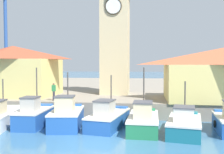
% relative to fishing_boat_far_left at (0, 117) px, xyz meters
% --- Properties ---
extents(ground_plane, '(300.00, 300.00, 0.00)m').
position_rel_fishing_boat_far_left_xyz_m(ground_plane, '(8.12, -3.17, -0.70)').
color(ground_plane, '#386689').
extents(quay_wharf, '(120.00, 40.00, 1.38)m').
position_rel_fishing_boat_far_left_xyz_m(quay_wharf, '(8.12, 23.60, -0.02)').
color(quay_wharf, gray).
rests_on(quay_wharf, ground).
extents(fishing_boat_far_left, '(2.79, 5.32, 3.53)m').
position_rel_fishing_boat_far_left_xyz_m(fishing_boat_far_left, '(0.00, 0.00, 0.00)').
color(fishing_boat_far_left, silver).
rests_on(fishing_boat_far_left, ground).
extents(fishing_boat_left_outer, '(2.04, 4.24, 4.41)m').
position_rel_fishing_boat_far_left_xyz_m(fishing_boat_left_outer, '(2.55, 0.38, 0.10)').
color(fishing_boat_left_outer, '#2356A8').
rests_on(fishing_boat_left_outer, ground).
extents(fishing_boat_left_inner, '(2.76, 4.73, 4.08)m').
position_rel_fishing_boat_far_left_xyz_m(fishing_boat_left_inner, '(5.12, 0.28, 0.13)').
color(fishing_boat_left_inner, '#2356A8').
rests_on(fishing_boat_left_inner, ground).
extents(fishing_boat_mid_left, '(2.89, 5.43, 3.85)m').
position_rel_fishing_boat_far_left_xyz_m(fishing_boat_mid_left, '(8.16, 0.71, 0.01)').
color(fishing_boat_mid_left, '#2356A8').
rests_on(fishing_boat_mid_left, ground).
extents(fishing_boat_center, '(2.23, 5.13, 4.44)m').
position_rel_fishing_boat_far_left_xyz_m(fishing_boat_center, '(10.75, 0.13, 0.01)').
color(fishing_boat_center, '#237A4C').
rests_on(fishing_boat_center, ground).
extents(fishing_boat_mid_right, '(2.89, 5.03, 3.50)m').
position_rel_fishing_boat_far_left_xyz_m(fishing_boat_mid_right, '(13.48, -0.46, -0.03)').
color(fishing_boat_mid_right, '#196B7F').
rests_on(fishing_boat_mid_right, ground).
extents(clock_tower, '(3.51, 3.51, 15.39)m').
position_rel_fishing_boat_far_left_xyz_m(clock_tower, '(7.47, 10.62, 7.98)').
color(clock_tower, beige).
rests_on(clock_tower, quay_wharf).
extents(warehouse_left, '(9.25, 6.65, 5.24)m').
position_rel_fishing_boat_far_left_xyz_m(warehouse_left, '(-3.09, 7.85, 3.35)').
color(warehouse_left, '#E5D17A').
rests_on(warehouse_left, quay_wharf).
extents(port_crane_far, '(3.99, 8.76, 18.47)m').
position_rel_fishing_boat_far_left_xyz_m(port_crane_far, '(-12.47, 23.04, 7.94)').
color(port_crane_far, navy).
rests_on(port_crane_far, quay_wharf).
extents(dock_worker_near_tower, '(0.34, 0.22, 1.62)m').
position_rel_fishing_boat_far_left_xyz_m(dock_worker_near_tower, '(2.61, 4.47, 1.52)').
color(dock_worker_near_tower, '#33333D').
rests_on(dock_worker_near_tower, quay_wharf).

